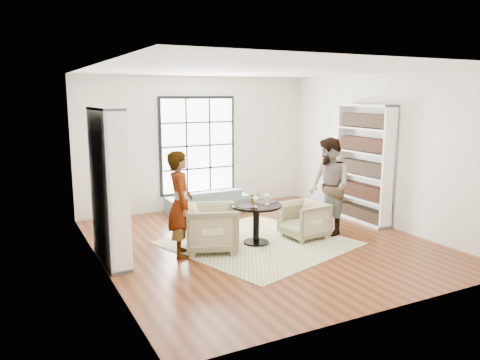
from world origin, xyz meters
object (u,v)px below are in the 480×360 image
pedestal_table (256,215)px  person_right (329,187)px  sofa (207,201)px  armchair_right (304,220)px  wine_glass_left (256,199)px  armchair_left (212,228)px  flower_centerpiece (254,198)px  person_left (180,204)px  wine_glass_right (267,196)px

pedestal_table → person_right: (1.50, -0.09, 0.39)m
sofa → armchair_right: 2.68m
wine_glass_left → pedestal_table: bearing=58.8°
sofa → armchair_left: armchair_left is taller
sofa → wine_glass_left: size_ratio=9.58×
flower_centerpiece → person_right: bearing=-4.3°
armchair_left → armchair_right: (1.78, -0.11, -0.06)m
pedestal_table → wine_glass_left: (-0.10, -0.17, 0.33)m
pedestal_table → person_right: 1.55m
sofa → wine_glass_left: bearing=85.1°
armchair_right → wine_glass_left: 1.17m
pedestal_table → wine_glass_left: size_ratio=4.72×
flower_centerpiece → person_left: bearing=-179.9°
pedestal_table → armchair_right: size_ratio=1.21×
pedestal_table → wine_glass_right: 0.39m
person_right → wine_glass_left: 1.60m
person_left → wine_glass_right: person_left is taller
pedestal_table → armchair_right: bearing=-5.5°
pedestal_table → armchair_left: (-0.83, 0.02, -0.13)m
armchair_right → person_right: 0.80m
person_left → wine_glass_right: size_ratio=8.50×
wine_glass_right → flower_centerpiece: 0.23m
sofa → wine_glass_right: (0.04, -2.55, 0.59)m
sofa → person_left: (-1.50, -2.43, 0.60)m
pedestal_table → person_left: person_left is taller
pedestal_table → flower_centerpiece: bearing=139.0°
sofa → armchair_left: (-0.95, -2.43, 0.13)m
wine_glass_left → flower_centerpiece: size_ratio=0.84×
pedestal_table → sofa: size_ratio=0.49×
pedestal_table → armchair_left: armchair_left is taller
pedestal_table → flower_centerpiece: flower_centerpiece is taller
sofa → wine_glass_right: wine_glass_right is taller
person_right → wine_glass_right: 1.33m
wine_glass_left → flower_centerpiece: 0.21m
armchair_right → person_left: bearing=-97.3°
pedestal_table → wine_glass_left: bearing=-121.2°
person_right → flower_centerpiece: (-1.52, 0.12, -0.09)m
wine_glass_left → person_left: bearing=171.5°
pedestal_table → wine_glass_right: size_ratio=4.41×
sofa → wine_glass_left: 2.70m
person_left → flower_centerpiece: size_ratio=7.68×
armchair_right → flower_centerpiece: size_ratio=3.28×
armchair_right → wine_glass_left: wine_glass_left is taller
pedestal_table → armchair_right: pedestal_table is taller
pedestal_table → armchair_left: 0.84m
person_right → wine_glass_left: bearing=-80.9°
armchair_right → flower_centerpiece: flower_centerpiece is taller
armchair_left → armchair_right: size_ratio=1.17×
wine_glass_right → flower_centerpiece: (-0.19, 0.12, -0.03)m
pedestal_table → person_left: 1.42m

